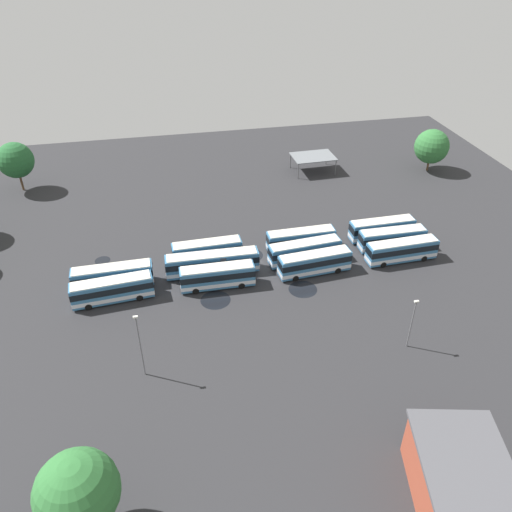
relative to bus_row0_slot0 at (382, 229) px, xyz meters
name	(u,v)px	position (x,y,z in m)	size (l,w,h in m)	color
ground_plane	(259,267)	(22.31, 4.05, -1.90)	(124.15, 124.15, 0.00)	#28282B
bus_row0_slot0	(382,229)	(0.00, 0.00, 0.00)	(11.25, 2.69, 3.60)	teal
bus_row0_slot1	(392,239)	(-0.36, 3.32, 0.00)	(11.14, 2.63, 3.60)	teal
bus_row0_slot2	(402,250)	(-0.37, 6.96, 0.00)	(11.69, 2.94, 3.60)	teal
bus_row1_slot0	(301,240)	(14.52, 0.46, 0.00)	(11.38, 2.69, 3.60)	teal
bus_row1_slot1	(305,251)	(14.91, 3.96, 0.00)	(11.89, 3.54, 3.60)	teal
bus_row1_slot2	(315,263)	(14.33, 7.42, 0.00)	(11.56, 3.46, 3.60)	teal
bus_row2_slot0	(207,251)	(30.13, 0.71, 0.00)	(11.16, 2.80, 3.60)	teal
bus_row2_slot1	(213,263)	(29.72, 4.18, 0.00)	(14.42, 2.81, 3.60)	teal
bus_row2_slot2	(217,276)	(29.52, 7.79, 0.00)	(11.15, 2.68, 3.60)	teal
bus_row3_slot1	(113,276)	(44.73, 4.57, 0.00)	(11.84, 2.72, 3.60)	teal
bus_row3_slot2	(112,290)	(44.71, 7.95, 0.00)	(11.72, 3.49, 3.60)	teal
depot_building	(461,485)	(12.54, 46.04, 1.08)	(10.76, 13.90, 5.92)	#99422D
maintenance_shelter	(313,157)	(3.24, -29.18, 1.44)	(9.15, 6.59, 3.52)	slate
lamp_post_near_entrance	(412,322)	(7.43, 25.47, 2.26)	(0.56, 0.28, 7.51)	slate
lamp_post_mid_lot	(140,344)	(40.73, 23.39, 3.12)	(0.56, 0.28, 9.21)	slate
tree_northwest	(15,160)	(63.55, -32.56, 4.57)	(7.04, 7.04, 10.00)	brown
tree_north_edge	(77,492)	(46.06, 41.70, 4.46)	(7.19, 7.19, 9.96)	brown
tree_south_edge	(432,146)	(-21.63, -24.54, 3.54)	(7.28, 7.28, 9.09)	brown
puddle_back_corner	(303,289)	(17.20, 11.10, -1.90)	(4.29, 4.29, 0.01)	black
puddle_near_shelter	(250,255)	(23.17, 0.55, -1.90)	(4.36, 4.36, 0.01)	black
puddle_centre_drain	(216,300)	(30.33, 10.96, -1.90)	(4.40, 4.40, 0.01)	black
puddle_between_rows	(103,260)	(46.80, -2.94, -1.90)	(2.49, 2.49, 0.01)	black
puddle_front_lane	(144,265)	(40.28, -0.27, -1.90)	(2.77, 2.77, 0.01)	black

